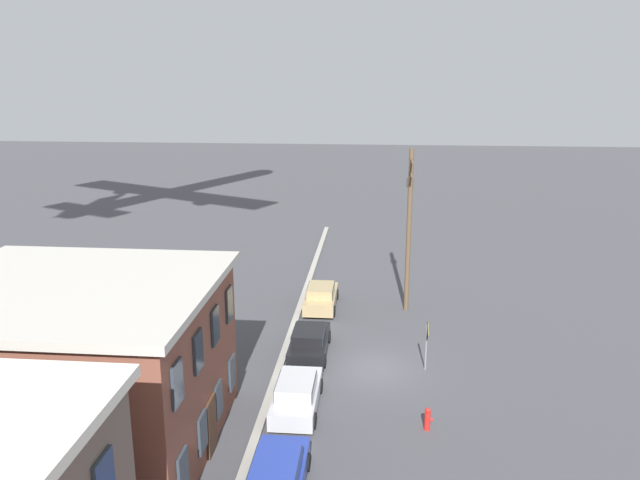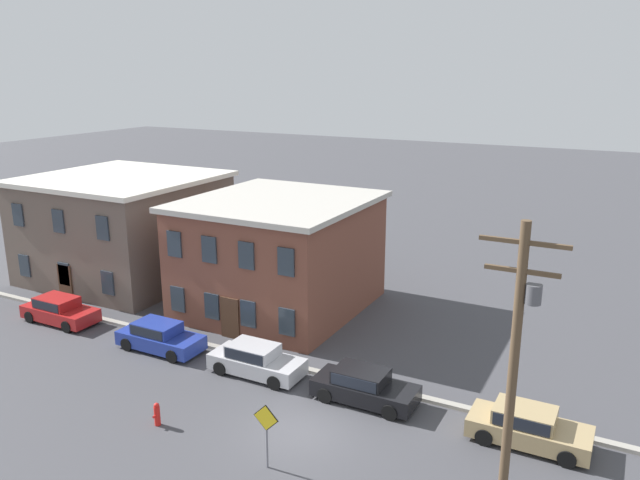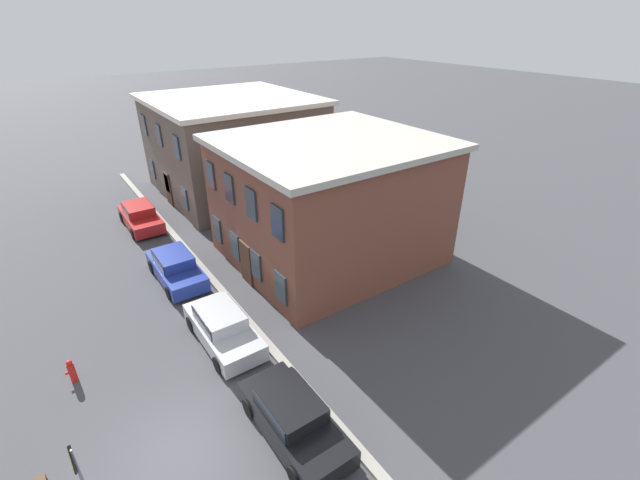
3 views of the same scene
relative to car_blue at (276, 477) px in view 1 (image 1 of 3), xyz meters
name	(u,v)px [view 1 (image 1 of 3)]	position (x,y,z in m)	size (l,w,h in m)	color
ground_plane	(373,369)	(9.75, -3.14, -0.75)	(200.00, 200.00, 0.00)	#424247
kerb_strip	(281,363)	(9.75, 1.36, -0.67)	(56.00, 0.36, 0.16)	#9E998E
apartment_midblock	(76,367)	(2.30, 7.82, 2.51)	(9.62, 10.45, 6.49)	brown
car_blue	(276,477)	(0.00, 0.00, 0.00)	(4.40, 1.92, 1.43)	#233899
car_silver	(296,393)	(5.67, 0.05, 0.00)	(4.40, 1.92, 1.43)	#B7B7BC
car_black	(309,341)	(11.04, 0.09, 0.00)	(4.40, 1.92, 1.43)	black
car_tan	(321,296)	(17.68, 0.09, 0.00)	(4.40, 1.92, 1.43)	tan
caution_sign	(427,338)	(9.89, -5.66, 0.90)	(1.01, 0.08, 2.47)	slate
utility_pole	(409,222)	(17.83, -5.05, 4.69)	(2.40, 0.44, 9.69)	brown
fire_hydrant	(427,419)	(4.60, -5.35, -0.27)	(0.24, 0.34, 0.96)	red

